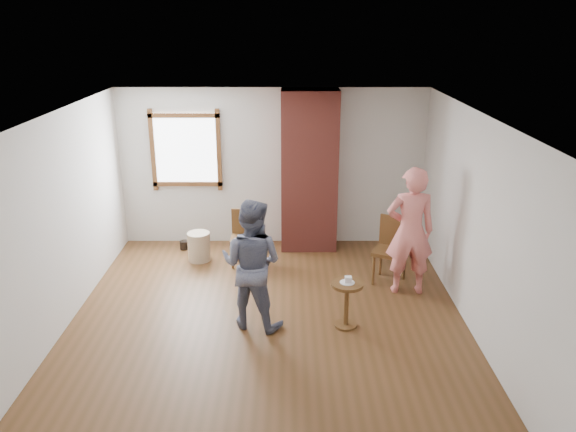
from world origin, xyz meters
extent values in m
plane|color=brown|center=(0.00, 0.00, 0.00)|extent=(5.50, 5.50, 0.00)
cube|color=silver|center=(0.00, 2.75, 1.30)|extent=(5.00, 0.04, 2.60)
cube|color=silver|center=(-2.50, 0.00, 1.30)|extent=(0.04, 5.50, 2.60)
cube|color=silver|center=(2.50, 0.00, 1.30)|extent=(0.04, 5.50, 2.60)
cube|color=white|center=(0.00, 0.00, 2.60)|extent=(5.00, 5.50, 0.04)
cube|color=brown|center=(-1.40, 2.71, 1.60)|extent=(1.14, 0.06, 1.34)
cube|color=white|center=(-1.40, 2.73, 1.60)|extent=(1.00, 0.02, 1.20)
cube|color=#A4453A|center=(0.60, 2.50, 1.30)|extent=(0.90, 0.50, 2.60)
cylinder|color=#C3AC8C|center=(-1.14, 1.95, 0.23)|extent=(0.46, 0.46, 0.46)
cylinder|color=black|center=(-1.47, 2.39, 0.07)|extent=(0.18, 0.18, 0.14)
cube|color=brown|center=(-0.42, 1.79, 0.43)|extent=(0.41, 0.41, 0.05)
cylinder|color=brown|center=(-0.59, 1.63, 0.21)|extent=(0.04, 0.04, 0.43)
cylinder|color=brown|center=(-0.27, 1.62, 0.21)|extent=(0.04, 0.04, 0.43)
cylinder|color=brown|center=(-0.58, 1.95, 0.21)|extent=(0.04, 0.04, 0.43)
cylinder|color=brown|center=(-0.26, 1.95, 0.21)|extent=(0.04, 0.04, 0.43)
cube|color=brown|center=(-0.42, 1.97, 0.64)|extent=(0.40, 0.05, 0.43)
cube|color=brown|center=(1.72, 1.17, 0.48)|extent=(0.59, 0.59, 0.05)
cylinder|color=brown|center=(1.48, 1.08, 0.24)|extent=(0.04, 0.04, 0.48)
cylinder|color=brown|center=(1.81, 0.93, 0.24)|extent=(0.04, 0.04, 0.48)
cylinder|color=brown|center=(1.63, 1.41, 0.24)|extent=(0.04, 0.04, 0.48)
cylinder|color=brown|center=(1.96, 1.26, 0.24)|extent=(0.04, 0.04, 0.48)
cube|color=brown|center=(1.80, 1.35, 0.71)|extent=(0.42, 0.23, 0.48)
cylinder|color=brown|center=(0.98, -0.07, 0.58)|extent=(0.40, 0.40, 0.04)
cylinder|color=brown|center=(0.98, -0.07, 0.29)|extent=(0.06, 0.06, 0.54)
cylinder|color=brown|center=(0.98, -0.07, 0.01)|extent=(0.28, 0.28, 0.03)
cylinder|color=white|center=(0.98, -0.07, 0.60)|extent=(0.18, 0.18, 0.01)
cube|color=white|center=(0.99, -0.07, 0.64)|extent=(0.08, 0.07, 0.06)
imported|color=#15193B|center=(-0.18, -0.01, 0.82)|extent=(0.96, 0.86, 1.64)
imported|color=#EF7D77|center=(1.91, 0.88, 0.90)|extent=(0.66, 0.44, 1.80)
camera|label=1|loc=(0.25, -6.21, 3.65)|focal=35.00mm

